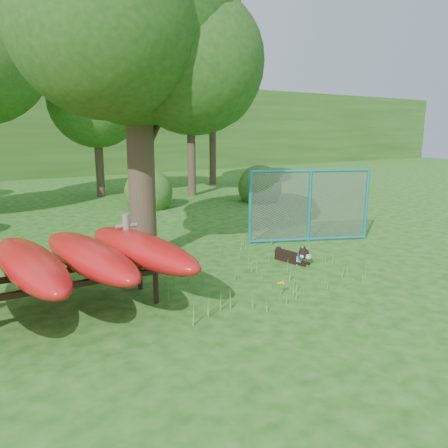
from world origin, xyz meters
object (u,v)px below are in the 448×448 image
oak_tree (133,29)px  husky_dog (294,256)px  kayak_rack (60,260)px  fence_section (310,206)px

oak_tree → husky_dog: bearing=-38.8°
oak_tree → kayak_rack: bearing=-136.9°
kayak_rack → husky_dog: kayak_rack is taller
fence_section → kayak_rack: bearing=-145.3°
kayak_rack → husky_dog: size_ratio=3.65×
oak_tree → kayak_rack: size_ratio=2.02×
kayak_rack → fence_section: 6.67m
oak_tree → fence_section: size_ratio=2.33×
oak_tree → fence_section: (4.30, -0.93, -3.96)m
kayak_rack → oak_tree: bearing=46.0°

